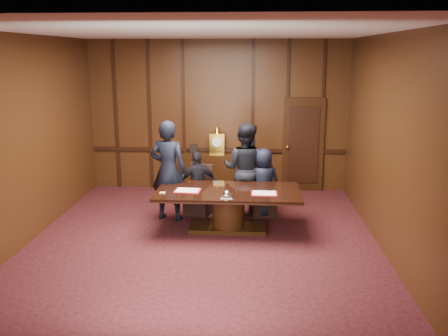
{
  "coord_description": "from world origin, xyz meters",
  "views": [
    {
      "loc": [
        0.84,
        -7.5,
        3.17
      ],
      "look_at": [
        0.29,
        1.25,
        1.05
      ],
      "focal_mm": 38.0,
      "sensor_mm": 36.0,
      "label": 1
    }
  ],
  "objects_px": {
    "conference_table": "(228,203)",
    "signatory_right": "(263,183)",
    "witness_left": "(168,171)",
    "witness_right": "(245,169)",
    "sideboard": "(217,171)",
    "signatory_left": "(198,184)"
  },
  "relations": [
    {
      "from": "conference_table",
      "to": "signatory_left",
      "type": "relative_size",
      "value": 2.01
    },
    {
      "from": "signatory_right",
      "to": "witness_right",
      "type": "height_order",
      "value": "witness_right"
    },
    {
      "from": "conference_table",
      "to": "signatory_left",
      "type": "bearing_deg",
      "value": 129.09
    },
    {
      "from": "sideboard",
      "to": "signatory_left",
      "type": "height_order",
      "value": "sideboard"
    },
    {
      "from": "conference_table",
      "to": "witness_right",
      "type": "relative_size",
      "value": 1.41
    },
    {
      "from": "sideboard",
      "to": "witness_left",
      "type": "bearing_deg",
      "value": -111.49
    },
    {
      "from": "conference_table",
      "to": "signatory_right",
      "type": "xyz_separation_m",
      "value": [
        0.65,
        0.8,
        0.18
      ]
    },
    {
      "from": "witness_left",
      "to": "witness_right",
      "type": "xyz_separation_m",
      "value": [
        1.46,
        0.42,
        -0.05
      ]
    },
    {
      "from": "sideboard",
      "to": "signatory_left",
      "type": "distance_m",
      "value": 1.74
    },
    {
      "from": "sideboard",
      "to": "witness_right",
      "type": "bearing_deg",
      "value": -66.75
    },
    {
      "from": "signatory_left",
      "to": "witness_left",
      "type": "xyz_separation_m",
      "value": [
        -0.53,
        -0.28,
        0.33
      ]
    },
    {
      "from": "conference_table",
      "to": "signatory_right",
      "type": "height_order",
      "value": "signatory_right"
    },
    {
      "from": "signatory_left",
      "to": "signatory_right",
      "type": "distance_m",
      "value": 1.3
    },
    {
      "from": "sideboard",
      "to": "conference_table",
      "type": "xyz_separation_m",
      "value": [
        0.39,
        -2.52,
        0.02
      ]
    },
    {
      "from": "sideboard",
      "to": "witness_right",
      "type": "relative_size",
      "value": 0.86
    },
    {
      "from": "signatory_left",
      "to": "conference_table",
      "type": "bearing_deg",
      "value": 109.76
    },
    {
      "from": "signatory_left",
      "to": "witness_left",
      "type": "height_order",
      "value": "witness_left"
    },
    {
      "from": "sideboard",
      "to": "witness_left",
      "type": "distance_m",
      "value": 2.2
    },
    {
      "from": "conference_table",
      "to": "witness_left",
      "type": "distance_m",
      "value": 1.37
    },
    {
      "from": "conference_table",
      "to": "signatory_left",
      "type": "height_order",
      "value": "signatory_left"
    },
    {
      "from": "signatory_right",
      "to": "witness_right",
      "type": "relative_size",
      "value": 0.74
    },
    {
      "from": "conference_table",
      "to": "witness_left",
      "type": "bearing_deg",
      "value": 156.22
    }
  ]
}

